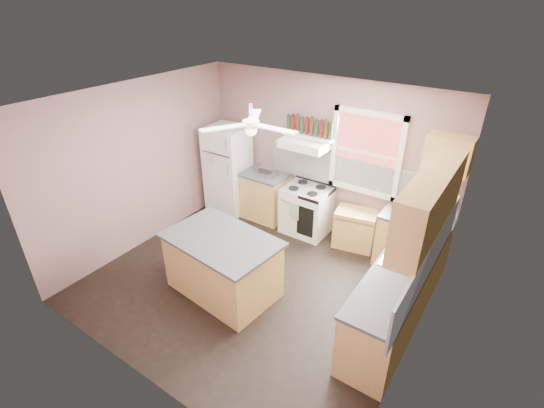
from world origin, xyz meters
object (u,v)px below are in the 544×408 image
Objects in this scene: island at (223,266)px; cart at (355,229)px; stove at (306,210)px; refrigerator at (228,170)px; toaster at (267,172)px.

cart is at bearing 68.70° from island.
stove and island have the same top height.
cart is at bearing 3.34° from stove.
refrigerator reaches higher than island.
refrigerator is at bearing 176.66° from toaster.
refrigerator is 1.14× the size of island.
toaster reaches higher than stove.
toaster is 0.42× the size of cart.
island is at bearing -95.28° from stove.
refrigerator reaches higher than stove.
toaster is (0.87, 0.05, 0.15)m from refrigerator.
toaster reaches higher than cart.
stove is at bearing 172.46° from cart.
stove is (0.79, 0.07, -0.56)m from toaster.
cart is 2.37m from island.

